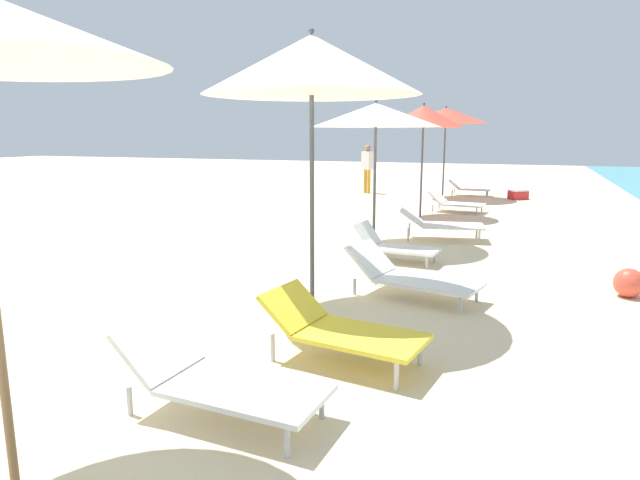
{
  "coord_description": "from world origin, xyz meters",
  "views": [
    {
      "loc": [
        1.63,
        2.16,
        1.95
      ],
      "look_at": [
        -0.35,
        7.32,
        0.88
      ],
      "focal_mm": 30.83,
      "sensor_mm": 36.0,
      "label": 1
    }
  ],
  "objects_px": {
    "umbrella_fifth": "(424,117)",
    "umbrella_third": "(312,65)",
    "lounger_fourth_inland": "(394,245)",
    "person_walking_near": "(367,164)",
    "umbrella_fourth": "(376,115)",
    "lounger_fifth_shoreside": "(456,202)",
    "lounger_third_shoreside": "(411,275)",
    "umbrella_farthest": "(446,116)",
    "cooler_box": "(518,194)",
    "lounger_fourth_shoreside": "(440,223)",
    "lounger_third_inland": "(341,328)",
    "lounger_farthest_shoreside": "(469,188)",
    "lounger_second_shoreside": "(218,377)",
    "beach_ball": "(629,283)"
  },
  "relations": [
    {
      "from": "umbrella_fifth",
      "to": "beach_ball",
      "type": "height_order",
      "value": "umbrella_fifth"
    },
    {
      "from": "umbrella_third",
      "to": "lounger_fourth_shoreside",
      "type": "relative_size",
      "value": 1.85
    },
    {
      "from": "cooler_box",
      "to": "lounger_third_inland",
      "type": "bearing_deg",
      "value": -94.75
    },
    {
      "from": "umbrella_farthest",
      "to": "person_walking_near",
      "type": "height_order",
      "value": "umbrella_farthest"
    },
    {
      "from": "lounger_second_shoreside",
      "to": "lounger_third_inland",
      "type": "bearing_deg",
      "value": 70.24
    },
    {
      "from": "umbrella_fourth",
      "to": "cooler_box",
      "type": "bearing_deg",
      "value": 75.06
    },
    {
      "from": "umbrella_third",
      "to": "lounger_third_inland",
      "type": "relative_size",
      "value": 2.06
    },
    {
      "from": "lounger_farthest_shoreside",
      "to": "lounger_fourth_shoreside",
      "type": "bearing_deg",
      "value": -87.01
    },
    {
      "from": "umbrella_fifth",
      "to": "lounger_fourth_shoreside",
      "type": "bearing_deg",
      "value": -72.26
    },
    {
      "from": "lounger_fourth_shoreside",
      "to": "person_walking_near",
      "type": "bearing_deg",
      "value": 105.64
    },
    {
      "from": "lounger_fourth_shoreside",
      "to": "cooler_box",
      "type": "distance_m",
      "value": 7.51
    },
    {
      "from": "umbrella_farthest",
      "to": "beach_ball",
      "type": "xyz_separation_m",
      "value": [
        3.71,
        -9.8,
        -2.31
      ]
    },
    {
      "from": "lounger_farthest_shoreside",
      "to": "person_walking_near",
      "type": "distance_m",
      "value": 3.37
    },
    {
      "from": "lounger_third_shoreside",
      "to": "lounger_second_shoreside",
      "type": "bearing_deg",
      "value": -88.49
    },
    {
      "from": "lounger_farthest_shoreside",
      "to": "beach_ball",
      "type": "bearing_deg",
      "value": -73.63
    },
    {
      "from": "lounger_third_shoreside",
      "to": "umbrella_farthest",
      "type": "xyz_separation_m",
      "value": [
        -1.24,
        10.77,
        2.21
      ]
    },
    {
      "from": "lounger_second_shoreside",
      "to": "lounger_fourth_inland",
      "type": "height_order",
      "value": "lounger_second_shoreside"
    },
    {
      "from": "cooler_box",
      "to": "lounger_fourth_shoreside",
      "type": "bearing_deg",
      "value": -99.13
    },
    {
      "from": "lounger_fifth_shoreside",
      "to": "beach_ball",
      "type": "xyz_separation_m",
      "value": [
        2.94,
        -6.81,
        -0.07
      ]
    },
    {
      "from": "lounger_second_shoreside",
      "to": "lounger_third_inland",
      "type": "distance_m",
      "value": 1.27
    },
    {
      "from": "umbrella_fifth",
      "to": "umbrella_third",
      "type": "bearing_deg",
      "value": -88.2
    },
    {
      "from": "beach_ball",
      "to": "umbrella_fifth",
      "type": "bearing_deg",
      "value": 122.34
    },
    {
      "from": "umbrella_fourth",
      "to": "lounger_fifth_shoreside",
      "type": "xyz_separation_m",
      "value": [
        0.8,
        4.85,
        -2.02
      ]
    },
    {
      "from": "lounger_farthest_shoreside",
      "to": "lounger_third_shoreside",
      "type": "bearing_deg",
      "value": -86.59
    },
    {
      "from": "lounger_fourth_inland",
      "to": "lounger_farthest_shoreside",
      "type": "xyz_separation_m",
      "value": [
        0.07,
        9.96,
        -0.01
      ]
    },
    {
      "from": "beach_ball",
      "to": "cooler_box",
      "type": "distance_m",
      "value": 10.4
    },
    {
      "from": "lounger_fourth_shoreside",
      "to": "person_walking_near",
      "type": "relative_size",
      "value": 1.02
    },
    {
      "from": "umbrella_fifth",
      "to": "umbrella_farthest",
      "type": "bearing_deg",
      "value": 91.2
    },
    {
      "from": "lounger_third_inland",
      "to": "umbrella_farthest",
      "type": "xyz_separation_m",
      "value": [
        -1.08,
        12.89,
        2.18
      ]
    },
    {
      "from": "lounger_fourth_inland",
      "to": "umbrella_fourth",
      "type": "bearing_deg",
      "value": 124.2
    },
    {
      "from": "lounger_fifth_shoreside",
      "to": "person_walking_near",
      "type": "bearing_deg",
      "value": 140.45
    },
    {
      "from": "umbrella_fifth",
      "to": "lounger_fifth_shoreside",
      "type": "height_order",
      "value": "umbrella_fifth"
    },
    {
      "from": "umbrella_fourth",
      "to": "person_walking_near",
      "type": "bearing_deg",
      "value": 106.95
    },
    {
      "from": "umbrella_fourth",
      "to": "umbrella_fifth",
      "type": "distance_m",
      "value": 3.76
    },
    {
      "from": "umbrella_third",
      "to": "lounger_fifth_shoreside",
      "type": "distance_m",
      "value": 9.02
    },
    {
      "from": "lounger_fifth_shoreside",
      "to": "umbrella_farthest",
      "type": "distance_m",
      "value": 3.81
    },
    {
      "from": "lounger_fifth_shoreside",
      "to": "cooler_box",
      "type": "distance_m",
      "value": 3.75
    },
    {
      "from": "lounger_third_shoreside",
      "to": "cooler_box",
      "type": "height_order",
      "value": "lounger_third_shoreside"
    },
    {
      "from": "lounger_second_shoreside",
      "to": "person_walking_near",
      "type": "xyz_separation_m",
      "value": [
        -3.16,
        14.62,
        0.68
      ]
    },
    {
      "from": "lounger_third_inland",
      "to": "umbrella_farthest",
      "type": "relative_size",
      "value": 0.53
    },
    {
      "from": "lounger_second_shoreside",
      "to": "lounger_fourth_inland",
      "type": "bearing_deg",
      "value": 93.06
    },
    {
      "from": "lounger_farthest_shoreside",
      "to": "cooler_box",
      "type": "distance_m",
      "value": 1.6
    },
    {
      "from": "lounger_second_shoreside",
      "to": "lounger_fourth_shoreside",
      "type": "xyz_separation_m",
      "value": [
        0.42,
        7.13,
        0.03
      ]
    },
    {
      "from": "umbrella_third",
      "to": "lounger_fourth_inland",
      "type": "xyz_separation_m",
      "value": [
        0.28,
        2.7,
        -2.38
      ]
    },
    {
      "from": "lounger_third_shoreside",
      "to": "umbrella_fourth",
      "type": "xyz_separation_m",
      "value": [
        -1.27,
        2.94,
        1.99
      ]
    },
    {
      "from": "lounger_third_shoreside",
      "to": "lounger_fifth_shoreside",
      "type": "bearing_deg",
      "value": 106.37
    },
    {
      "from": "lounger_fourth_inland",
      "to": "person_walking_near",
      "type": "height_order",
      "value": "person_walking_near"
    },
    {
      "from": "lounger_third_inland",
      "to": "person_walking_near",
      "type": "relative_size",
      "value": 0.91
    },
    {
      "from": "lounger_third_inland",
      "to": "lounger_fifth_shoreside",
      "type": "distance_m",
      "value": 9.91
    },
    {
      "from": "person_walking_near",
      "to": "beach_ball",
      "type": "height_order",
      "value": "person_walking_near"
    }
  ]
}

